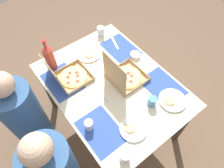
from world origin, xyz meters
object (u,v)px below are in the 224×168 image
pizza_box_corner_right (125,76)px  diner_right_seat (27,119)px  pizza_box_corner_left (69,76)px  cup_dark (89,125)px  cup_clear_right (101,31)px  soda_bottle (49,57)px  plate_middle (172,100)px  plate_far_left (133,129)px  condiment_bowl (135,55)px  cup_red (152,101)px  plate_far_right (89,53)px  cup_clear_left (125,157)px

pizza_box_corner_right → diner_right_seat: size_ratio=0.29×
pizza_box_corner_left → cup_dark: (-0.47, 0.12, -0.00)m
cup_clear_right → soda_bottle: bearing=97.7°
plate_middle → cup_dark: size_ratio=2.60×
plate_far_left → condiment_bowl: (0.54, -0.50, 0.01)m
pizza_box_corner_right → cup_dark: pizza_box_corner_right is taller
pizza_box_corner_right → cup_red: size_ratio=3.76×
soda_bottle → cup_red: size_ratio=3.74×
cup_dark → condiment_bowl: bearing=-66.3°
plate_far_right → condiment_bowl: size_ratio=2.53×
pizza_box_corner_left → cup_clear_right: pizza_box_corner_left is taller
diner_right_seat → soda_bottle: bearing=-65.1°
plate_far_right → diner_right_seat: size_ratio=0.21×
pizza_box_corner_left → plate_middle: pizza_box_corner_left is taller
soda_bottle → cup_clear_right: size_ratio=3.55×
cup_clear_right → diner_right_seat: bearing=105.2°
pizza_box_corner_left → soda_bottle: size_ratio=0.98×
cup_red → condiment_bowl: size_ratio=0.93×
soda_bottle → cup_clear_right: soda_bottle is taller
plate_far_left → plate_far_right: bearing=-11.4°
plate_middle → condiment_bowl: size_ratio=2.41×
cup_red → condiment_bowl: bearing=-26.8°
pizza_box_corner_left → cup_dark: pizza_box_corner_left is taller
pizza_box_corner_right → plate_middle: (-0.40, -0.17, -0.04)m
plate_far_right → plate_middle: size_ratio=1.05×
pizza_box_corner_left → diner_right_seat: bearing=86.9°
pizza_box_corner_right → condiment_bowl: pizza_box_corner_right is taller
pizza_box_corner_right → cup_red: (-0.32, -0.02, -0.01)m
cup_dark → plate_far_left: bearing=-130.7°
pizza_box_corner_right → cup_clear_left: size_ratio=3.41×
pizza_box_corner_left → cup_dark: size_ratio=3.65×
pizza_box_corner_left → plate_middle: (-0.69, -0.54, -0.04)m
pizza_box_corner_right → cup_clear_right: bearing=-16.8°
plate_far_right → pizza_box_corner_left: bearing=117.0°
plate_middle → soda_bottle: size_ratio=0.70×
pizza_box_corner_left → condiment_bowl: (-0.15, -0.63, -0.03)m
plate_far_right → cup_clear_left: 1.03m
cup_clear_right → cup_dark: 1.03m
plate_far_left → cup_clear_left: 0.23m
cup_clear_right → condiment_bowl: cup_clear_right is taller
soda_bottle → cup_clear_left: (-1.04, 0.01, -0.08)m
pizza_box_corner_left → plate_middle: bearing=-141.9°
cup_dark → diner_right_seat: 0.67m
plate_far_left → condiment_bowl: bearing=-42.6°
plate_far_right → pizza_box_corner_right: bearing=-170.5°
pizza_box_corner_right → plate_far_left: pizza_box_corner_right is taller
cup_red → cup_dark: bearing=74.7°
cup_clear_left → cup_red: bearing=-65.8°
condiment_bowl → diner_right_seat: diner_right_seat is taller
cup_clear_right → pizza_box_corner_right: bearing=163.2°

